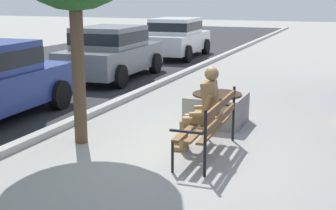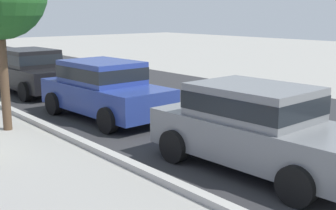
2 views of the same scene
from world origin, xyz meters
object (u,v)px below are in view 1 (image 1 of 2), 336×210
object	(u,v)px
concrete_planter	(217,109)
parked_car_grey	(112,51)
park_bench	(211,122)
bronze_statue_seated	(201,110)
parked_car_white	(176,36)

from	to	relation	value
concrete_planter	parked_car_grey	xyz separation A→B (m)	(3.71, 4.31, 0.54)
park_bench	bronze_statue_seated	xyz separation A→B (m)	(0.19, 0.21, 0.12)
park_bench	parked_car_white	xyz separation A→B (m)	(10.89, 4.74, 0.30)
concrete_planter	parked_car_grey	bearing A→B (deg)	49.29
bronze_statue_seated	concrete_planter	size ratio (longest dim) A/B	1.31
park_bench	concrete_planter	distance (m)	1.89
bronze_statue_seated	parked_car_grey	distance (m)	7.00
parked_car_grey	parked_car_white	size ratio (longest dim) A/B	1.00
parked_car_grey	park_bench	bearing A→B (deg)	-139.43
concrete_planter	parked_car_white	distance (m)	10.06
park_bench	concrete_planter	xyz separation A→B (m)	(1.82, 0.43, -0.24)
concrete_planter	parked_car_grey	world-z (taller)	parked_car_grey
parked_car_grey	concrete_planter	bearing A→B (deg)	-130.71
bronze_statue_seated	parked_car_white	bearing A→B (deg)	22.90
parked_car_white	park_bench	bearing A→B (deg)	-156.50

